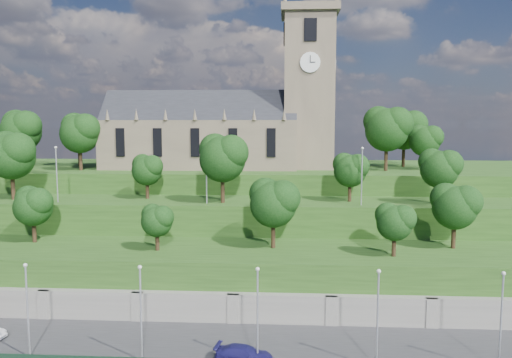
{
  "coord_description": "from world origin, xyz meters",
  "views": [
    {
      "loc": [
        10.29,
        -37.97,
        22.29
      ],
      "look_at": [
        6.22,
        30.0,
        14.86
      ],
      "focal_mm": 35.0,
      "sensor_mm": 36.0,
      "label": 1
    }
  ],
  "objects": [
    {
      "name": "promenade",
      "position": [
        0.0,
        6.0,
        1.0
      ],
      "size": [
        160.0,
        12.0,
        2.0
      ],
      "primitive_type": "cube",
      "color": "#2D2D30",
      "rests_on": "ground"
    },
    {
      "name": "retaining_wall",
      "position": [
        0.0,
        11.97,
        2.5
      ],
      "size": [
        160.0,
        2.1,
        5.0
      ],
      "color": "slate",
      "rests_on": "ground"
    },
    {
      "name": "embankment_lower",
      "position": [
        0.0,
        18.0,
        4.0
      ],
      "size": [
        160.0,
        12.0,
        8.0
      ],
      "primitive_type": "cube",
      "color": "#224416",
      "rests_on": "ground"
    },
    {
      "name": "embankment_upper",
      "position": [
        0.0,
        29.0,
        6.0
      ],
      "size": [
        160.0,
        10.0,
        12.0
      ],
      "primitive_type": "cube",
      "color": "#224416",
      "rests_on": "ground"
    },
    {
      "name": "hilltop",
      "position": [
        0.0,
        50.0,
        7.5
      ],
      "size": [
        160.0,
        32.0,
        15.0
      ],
      "primitive_type": "cube",
      "color": "#224416",
      "rests_on": "ground"
    },
    {
      "name": "church",
      "position": [
        0.79,
        45.98,
        22.52
      ],
      "size": [
        38.6,
        12.35,
        27.6
      ],
      "color": "brown",
      "rests_on": "hilltop"
    },
    {
      "name": "trees_lower",
      "position": [
        2.28,
        18.43,
        12.88
      ],
      "size": [
        66.4,
        8.86,
        8.16
      ],
      "color": "black",
      "rests_on": "embankment_lower"
    },
    {
      "name": "trees_upper",
      "position": [
        -2.6,
        27.85,
        17.7
      ],
      "size": [
        63.32,
        8.15,
        9.43
      ],
      "color": "black",
      "rests_on": "embankment_upper"
    },
    {
      "name": "trees_hilltop",
      "position": [
        0.22,
        44.4,
        21.49
      ],
      "size": [
        72.23,
        16.4,
        10.24
      ],
      "color": "black",
      "rests_on": "hilltop"
    },
    {
      "name": "lamp_posts_promenade",
      "position": [
        -2.0,
        2.5,
        6.85
      ],
      "size": [
        60.36,
        0.36,
        8.46
      ],
      "color": "#B2B2B7",
      "rests_on": "promenade"
    },
    {
      "name": "lamp_posts_upper",
      "position": [
        0.0,
        26.0,
        16.34
      ],
      "size": [
        40.36,
        0.36,
        7.48
      ],
      "color": "#B2B2B7",
      "rests_on": "embankment_upper"
    },
    {
      "name": "car_right",
      "position": [
        6.85,
        2.64,
        2.73
      ],
      "size": [
        5.29,
        2.8,
        1.46
      ],
      "primitive_type": "imported",
      "rotation": [
        0.0,
        0.0,
        1.42
      ],
      "color": "navy",
      "rests_on": "promenade"
    }
  ]
}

